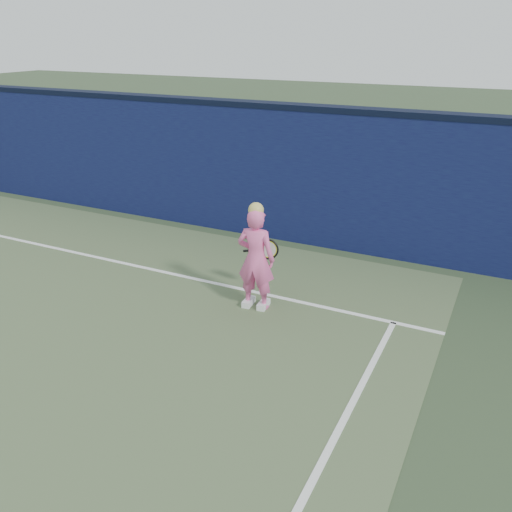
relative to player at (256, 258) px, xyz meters
The scene contains 4 objects.
backstop_wall 4.08m from the player, 134.25° to the left, with size 24.00×0.40×2.50m, color #0D0F3D.
wall_cap 4.42m from the player, 134.25° to the left, with size 24.00×0.42×0.10m, color black.
player is the anchor object (origin of this frame).
racket 0.42m from the player, 94.02° to the left, with size 0.61×0.13×0.32m.
Camera 1 is at (6.00, -2.87, 3.84)m, focal length 38.00 mm.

